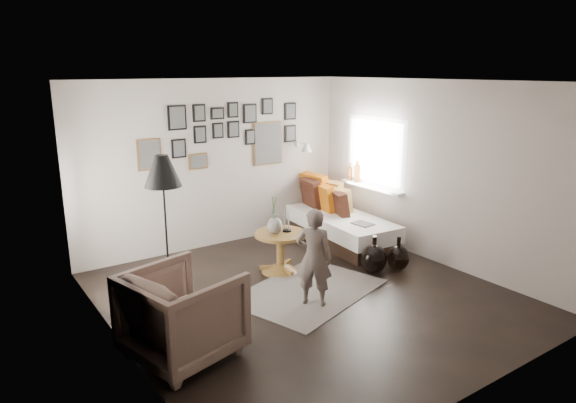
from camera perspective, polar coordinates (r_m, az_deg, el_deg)
ground at (r=6.48m, az=2.19°, el=-10.44°), size 4.80×4.80×0.00m
wall_back at (r=8.05m, az=-8.04°, el=4.13°), size 4.50×0.00×4.50m
wall_front at (r=4.46m, az=21.29°, el=-5.32°), size 4.50×0.00×4.50m
wall_left at (r=5.07m, az=-18.48°, el=-2.71°), size 0.00×4.80×4.80m
wall_right at (r=7.59m, az=16.03°, el=3.06°), size 0.00×4.80×4.80m
ceiling at (r=5.88m, az=2.44°, el=13.19°), size 4.80×4.80×0.00m
door_left at (r=6.26m, az=-21.34°, el=-2.12°), size 0.00×2.14×2.14m
window_right at (r=8.50m, az=8.58°, el=2.13°), size 0.15×1.32×1.30m
gallery_wall at (r=8.10m, az=-6.27°, el=7.42°), size 2.74×0.03×1.08m
wall_sconce at (r=8.61m, az=2.02°, el=6.03°), size 0.18×0.36×0.16m
rug at (r=6.61m, az=2.26°, el=-9.89°), size 2.14×1.77×0.01m
pedestal_table at (r=7.12m, az=-0.83°, el=-5.79°), size 0.72×0.72×0.56m
vase at (r=6.95m, az=-1.49°, el=-2.31°), size 0.21×0.21×0.51m
candles at (r=7.04m, az=-0.10°, el=-2.32°), size 0.12×0.12×0.27m
daybed at (r=8.35m, az=5.51°, el=-2.31°), size 1.04×2.14×1.01m
magazine_on_daybed at (r=7.82m, az=8.31°, el=-2.46°), size 0.25×0.33×0.02m
armchair at (r=5.16m, az=-11.64°, el=-12.16°), size 1.18×1.16×0.89m
armchair_cushion at (r=5.20m, az=-11.57°, el=-11.53°), size 0.48×0.49×0.18m
floor_lamp at (r=5.96m, az=-13.75°, el=2.69°), size 0.42×0.42×1.80m
magazine_basket at (r=5.16m, az=-13.19°, el=-15.20°), size 0.43×0.43×0.42m
demijohn_large at (r=7.18m, az=9.51°, el=-6.30°), size 0.36×0.36×0.53m
demijohn_small at (r=7.35m, az=12.13°, el=-6.14°), size 0.31×0.31×0.49m
child at (r=6.04m, az=2.91°, el=-6.24°), size 0.50×0.52×1.19m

